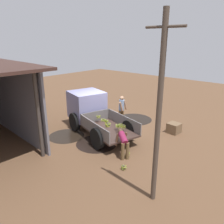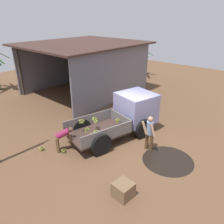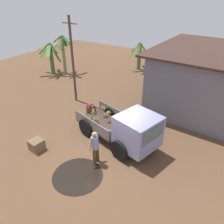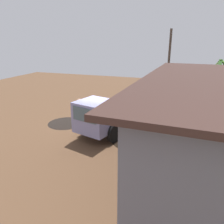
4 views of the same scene
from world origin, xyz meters
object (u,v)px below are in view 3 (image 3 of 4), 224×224
Objects in this scene: utility_pole at (73,60)px; wooden_crate_0 at (37,145)px; person_worker_loading at (90,108)px; banana_bunch_on_ground_1 at (90,109)px; banana_bunch_on_ground_0 at (88,117)px; cargo_truck at (130,130)px; person_foreground_visitor at (95,146)px.

utility_pole is 5.98m from wooden_crate_0.
person_worker_loading is 4.94× the size of banana_bunch_on_ground_1.
wooden_crate_0 is at bearing -65.42° from person_worker_loading.
utility_pole is at bearing 145.01° from banana_bunch_on_ground_0.
utility_pole is 23.67× the size of banana_bunch_on_ground_0.
person_foreground_visitor is at bearing -101.01° from cargo_truck.
cargo_truck is 3.54m from person_worker_loading.
banana_bunch_on_ground_0 is at bearing -60.59° from banana_bunch_on_ground_1.
utility_pole is 6.70m from person_foreground_visitor.
cargo_truck is 21.62× the size of banana_bunch_on_ground_1.
cargo_truck is at bearing 33.31° from wooden_crate_0.
banana_bunch_on_ground_1 is at bearing 168.14° from cargo_truck.
person_worker_loading reaches higher than banana_bunch_on_ground_1.
cargo_truck is at bearing 11.13° from person_worker_loading.
banana_bunch_on_ground_1 is at bearing -51.90° from person_foreground_visitor.
banana_bunch_on_ground_0 is (-2.60, 2.76, -0.81)m from person_foreground_visitor.
cargo_truck is at bearing -17.55° from banana_bunch_on_ground_0.
person_foreground_visitor reaches higher than banana_bunch_on_ground_0.
banana_bunch_on_ground_0 is 3.57m from wooden_crate_0.
wooden_crate_0 is (-0.33, -3.55, 0.16)m from banana_bunch_on_ground_0.
cargo_truck is 2.91× the size of person_foreground_visitor.
wooden_crate_0 reaches higher than banana_bunch_on_ground_0.
person_worker_loading is at bearing -30.76° from utility_pole.
person_foreground_visitor is at bearing -46.66° from banana_bunch_on_ground_0.
banana_bunch_on_ground_1 is (1.67, -0.62, -2.71)m from utility_pole.
cargo_truck is 20.82× the size of banana_bunch_on_ground_0.
utility_pole reaches higher than cargo_truck.
person_foreground_visitor reaches higher than wooden_crate_0.
person_worker_loading is at bearing 49.84° from banana_bunch_on_ground_0.
banana_bunch_on_ground_1 is 0.37× the size of wooden_crate_0.
wooden_crate_0 is (1.85, -5.07, -2.56)m from utility_pole.
utility_pole reaches higher than person_foreground_visitor.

